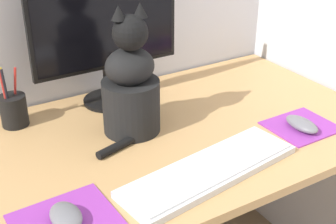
{
  "coord_description": "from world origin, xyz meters",
  "views": [
    {
      "loc": [
        -0.5,
        -0.98,
        1.39
      ],
      "look_at": [
        0.04,
        -0.08,
        0.84
      ],
      "focal_mm": 50.0,
      "sensor_mm": 36.0,
      "label": 1
    }
  ],
  "objects_px": {
    "keyboard": "(210,170)",
    "computer_mouse_right": "(302,124)",
    "computer_mouse_left": "(66,216)",
    "cat": "(131,87)",
    "monitor": "(106,27)",
    "pen_cup": "(13,110)"
  },
  "relations": [
    {
      "from": "cat",
      "to": "pen_cup",
      "type": "relative_size",
      "value": 2.05
    },
    {
      "from": "keyboard",
      "to": "cat",
      "type": "relative_size",
      "value": 1.35
    },
    {
      "from": "computer_mouse_left",
      "to": "keyboard",
      "type": "bearing_deg",
      "value": -1.18
    },
    {
      "from": "keyboard",
      "to": "computer_mouse_right",
      "type": "bearing_deg",
      "value": -1.05
    },
    {
      "from": "monitor",
      "to": "keyboard",
      "type": "xyz_separation_m",
      "value": [
        0.04,
        -0.49,
        -0.23
      ]
    },
    {
      "from": "keyboard",
      "to": "computer_mouse_right",
      "type": "distance_m",
      "value": 0.35
    },
    {
      "from": "keyboard",
      "to": "computer_mouse_right",
      "type": "xyz_separation_m",
      "value": [
        0.35,
        0.04,
        0.01
      ]
    },
    {
      "from": "computer_mouse_right",
      "to": "cat",
      "type": "distance_m",
      "value": 0.49
    },
    {
      "from": "monitor",
      "to": "pen_cup",
      "type": "bearing_deg",
      "value": 179.61
    },
    {
      "from": "cat",
      "to": "pen_cup",
      "type": "height_order",
      "value": "cat"
    },
    {
      "from": "keyboard",
      "to": "cat",
      "type": "height_order",
      "value": "cat"
    },
    {
      "from": "monitor",
      "to": "computer_mouse_right",
      "type": "height_order",
      "value": "monitor"
    },
    {
      "from": "cat",
      "to": "pen_cup",
      "type": "xyz_separation_m",
      "value": [
        -0.28,
        0.2,
        -0.09
      ]
    },
    {
      "from": "computer_mouse_left",
      "to": "cat",
      "type": "distance_m",
      "value": 0.43
    },
    {
      "from": "monitor",
      "to": "keyboard",
      "type": "relative_size",
      "value": 0.95
    },
    {
      "from": "keyboard",
      "to": "pen_cup",
      "type": "bearing_deg",
      "value": 116.62
    },
    {
      "from": "cat",
      "to": "monitor",
      "type": "bearing_deg",
      "value": 87.62
    },
    {
      "from": "computer_mouse_left",
      "to": "pen_cup",
      "type": "distance_m",
      "value": 0.49
    },
    {
      "from": "computer_mouse_right",
      "to": "cat",
      "type": "xyz_separation_m",
      "value": [
        -0.41,
        0.25,
        0.12
      ]
    },
    {
      "from": "monitor",
      "to": "computer_mouse_left",
      "type": "height_order",
      "value": "monitor"
    },
    {
      "from": "computer_mouse_left",
      "to": "cat",
      "type": "height_order",
      "value": "cat"
    },
    {
      "from": "monitor",
      "to": "pen_cup",
      "type": "distance_m",
      "value": 0.36
    }
  ]
}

